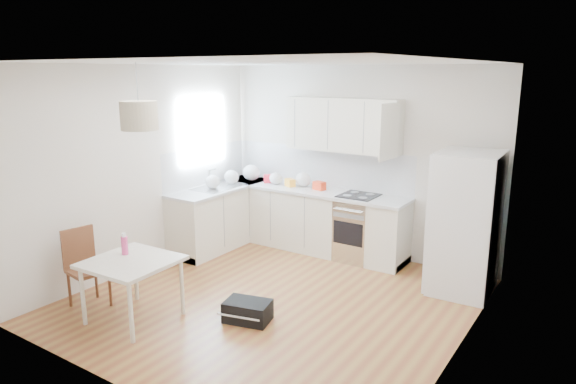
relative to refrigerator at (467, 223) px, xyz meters
The scene contains 29 objects.
floor 2.48m from the refrigerator, 138.79° to the right, with size 4.20×4.20×0.00m, color brown.
ceiling 2.97m from the refrigerator, 138.79° to the right, with size 4.20×4.20×0.00m, color white.
wall_back 1.91m from the refrigerator, 162.01° to the left, with size 4.20×4.20×0.00m, color silver.
wall_left 4.17m from the refrigerator, 158.30° to the right, with size 4.20×4.20×0.00m, color silver.
wall_right 1.65m from the refrigerator, 77.11° to the right, with size 4.20×4.20×0.00m, color silver.
window_glassblock 3.96m from the refrigerator, behind, with size 0.02×1.00×1.00m, color #BFE0F9.
cabinets_back 2.40m from the refrigerator, behind, with size 3.00×0.60×0.88m, color silver.
cabinets_left 3.59m from the refrigerator, behind, with size 0.60×1.80×0.88m, color silver.
counter_back 2.36m from the refrigerator, behind, with size 3.02×0.64×0.04m, color #B9BBBE.
counter_left 3.57m from the refrigerator, behind, with size 0.64×1.82×0.04m, color #B9BBBE.
backsplash_back 2.44m from the refrigerator, 166.55° to the left, with size 3.00×0.01×0.58m, color silver.
backsplash_left 3.87m from the refrigerator, behind, with size 0.01×1.80×0.58m, color silver.
upper_cabinets 2.20m from the refrigerator, 167.88° to the left, with size 1.70×0.32×0.75m, color silver.
range_oven 1.63m from the refrigerator, behind, with size 0.50×0.61×0.88m, color silver, non-canonical shape.
sink 3.57m from the refrigerator, behind, with size 0.50×0.80×0.16m, color silver, non-canonical shape.
refrigerator is the anchor object (origin of this frame).
dining_table 3.87m from the refrigerator, 135.00° to the right, with size 0.89×0.89×0.67m.
dining_chair 4.42m from the refrigerator, 140.59° to the right, with size 0.38×0.38×0.89m, color #532E19, non-canonical shape.
drink_bottle 3.95m from the refrigerator, 137.84° to the right, with size 0.07×0.07×0.24m, color #D53B7C.
gym_bag 2.79m from the refrigerator, 128.98° to the right, with size 0.48×0.31×0.22m, color black.
pendant_lamp 3.92m from the refrigerator, 135.49° to the right, with size 0.37×0.37×0.29m, color #B4A78A.
grocery_bag_a 3.45m from the refrigerator, behind, with size 0.28×0.24×0.25m, color silver.
grocery_bag_b 2.95m from the refrigerator, behind, with size 0.21×0.18×0.19m, color silver.
grocery_bag_c 2.54m from the refrigerator, behind, with size 0.24×0.20×0.22m, color silver.
grocery_bag_d 3.53m from the refrigerator, behind, with size 0.24×0.20×0.21m, color silver.
grocery_bag_e 3.59m from the refrigerator, behind, with size 0.23×0.19×0.20m, color silver.
snack_orange 2.22m from the refrigerator, behind, with size 0.18×0.11×0.12m, color red.
snack_yellow 2.70m from the refrigerator, behind, with size 0.17×0.10×0.11m, color orange.
snack_red 3.12m from the refrigerator, behind, with size 0.18×0.11×0.12m, color red.
Camera 1 is at (3.20, -4.53, 2.61)m, focal length 32.00 mm.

